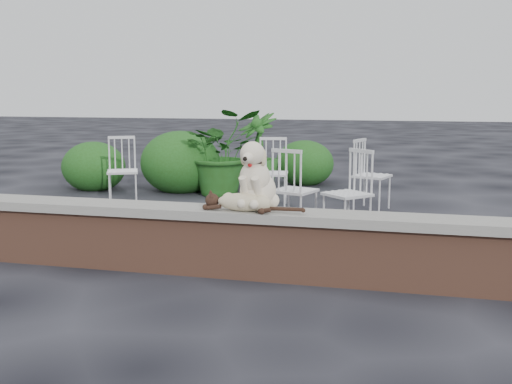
% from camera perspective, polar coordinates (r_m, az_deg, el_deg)
% --- Properties ---
extents(ground, '(60.00, 60.00, 0.00)m').
position_cam_1_polar(ground, '(5.31, 2.24, -7.93)').
color(ground, black).
rests_on(ground, ground).
extents(brick_wall, '(6.00, 0.30, 0.50)m').
position_cam_1_polar(brick_wall, '(5.24, 2.26, -5.31)').
color(brick_wall, brown).
rests_on(brick_wall, ground).
extents(capstone, '(6.20, 0.40, 0.08)m').
position_cam_1_polar(capstone, '(5.18, 2.28, -2.21)').
color(capstone, slate).
rests_on(capstone, brick_wall).
extents(dog, '(0.45, 0.56, 0.59)m').
position_cam_1_polar(dog, '(5.24, 0.18, 1.66)').
color(dog, beige).
rests_on(dog, capstone).
extents(cat, '(1.05, 0.38, 0.17)m').
position_cam_1_polar(cat, '(5.15, -1.09, -0.83)').
color(cat, tan).
rests_on(cat, capstone).
extents(chair_d, '(0.79, 0.79, 0.94)m').
position_cam_1_polar(chair_d, '(6.87, 8.40, -0.06)').
color(chair_d, white).
rests_on(chair_d, ground).
extents(chair_e, '(0.71, 0.71, 0.94)m').
position_cam_1_polar(chair_e, '(8.42, 10.65, 1.58)').
color(chair_e, white).
rests_on(chair_e, ground).
extents(chair_b, '(0.64, 0.64, 0.94)m').
position_cam_1_polar(chair_b, '(8.52, 1.51, 1.83)').
color(chair_b, white).
rests_on(chair_b, ground).
extents(chair_c, '(0.71, 0.71, 0.94)m').
position_cam_1_polar(chair_c, '(7.06, 3.59, 0.27)').
color(chair_c, white).
rests_on(chair_c, ground).
extents(chair_a, '(0.75, 0.75, 0.94)m').
position_cam_1_polar(chair_a, '(8.95, -12.20, 1.98)').
color(chair_a, white).
rests_on(chair_a, ground).
extents(potted_plant_a, '(1.54, 1.49, 1.31)m').
position_cam_1_polar(potted_plant_a, '(9.46, -3.13, 3.69)').
color(potted_plant_a, '#1E4A15').
rests_on(potted_plant_a, ground).
extents(potted_plant_b, '(0.96, 0.96, 1.24)m').
position_cam_1_polar(potted_plant_b, '(9.93, 0.09, 3.75)').
color(potted_plant_b, '#1E4A15').
rests_on(potted_plant_b, ground).
extents(shrubbery, '(4.22, 2.36, 1.01)m').
position_cam_1_polar(shrubbery, '(10.10, -6.20, 2.57)').
color(shrubbery, '#1E4A15').
rests_on(shrubbery, ground).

